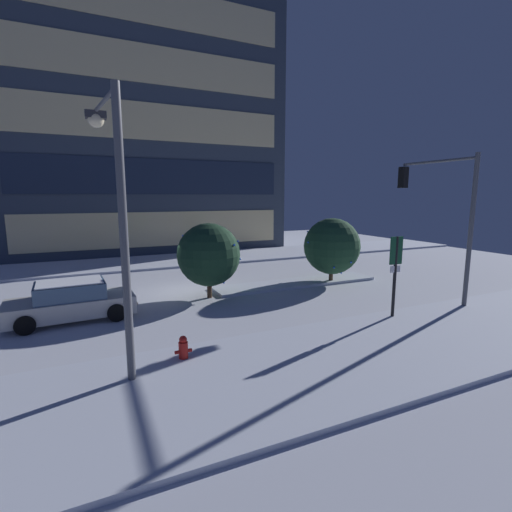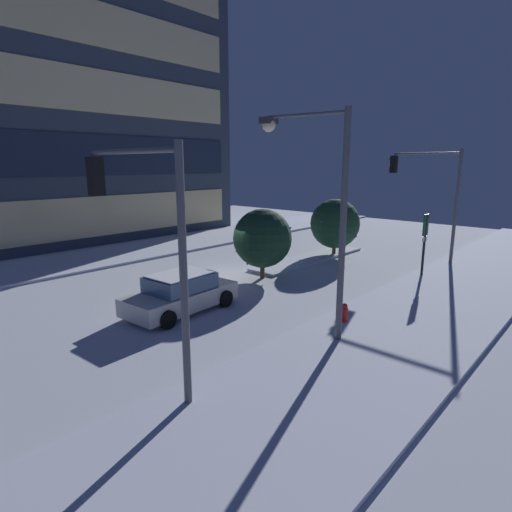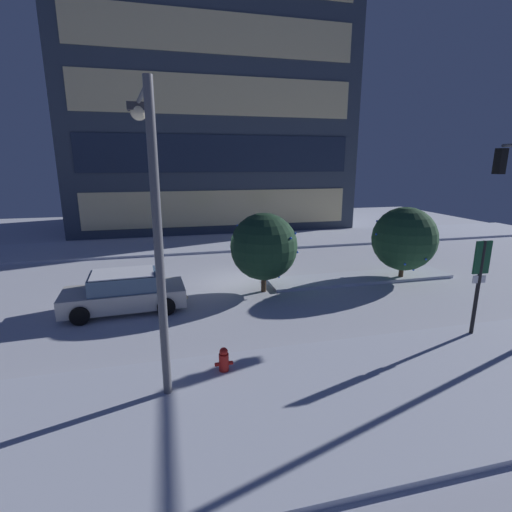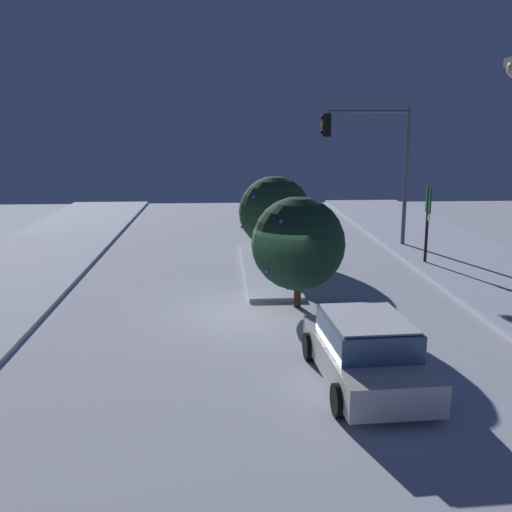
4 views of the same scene
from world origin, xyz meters
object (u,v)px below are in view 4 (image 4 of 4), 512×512
Objects in this scene: traffic_light_corner_near_right at (373,151)px; parking_info_sign at (428,215)px; car_near at (366,352)px; decorated_tree_median at (298,244)px; decorated_tree_left_of_median at (275,212)px.

traffic_light_corner_near_right is 4.62m from parking_info_sign.
decorated_tree_median reaches higher than car_near.
car_near is 12.61m from decorated_tree_left_of_median.
decorated_tree_left_of_median is at bearing 25.80° from traffic_light_corner_near_right.
traffic_light_corner_near_right is 5.65m from decorated_tree_left_of_median.
parking_info_sign is 7.92m from decorated_tree_median.
decorated_tree_left_of_median is (6.86, 0.11, -0.01)m from decorated_tree_median.
traffic_light_corner_near_right is 2.00× the size of parking_info_sign.
car_near is 1.45× the size of parking_info_sign.
car_near is at bearing -175.91° from decorated_tree_left_of_median.
car_near is 1.34× the size of decorated_tree_median.
traffic_light_corner_near_right is 1.81× the size of decorated_tree_left_of_median.
car_near is 5.85m from decorated_tree_median.
traffic_light_corner_near_right is at bearing -17.31° from car_near.
parking_info_sign is 0.91× the size of decorated_tree_left_of_median.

